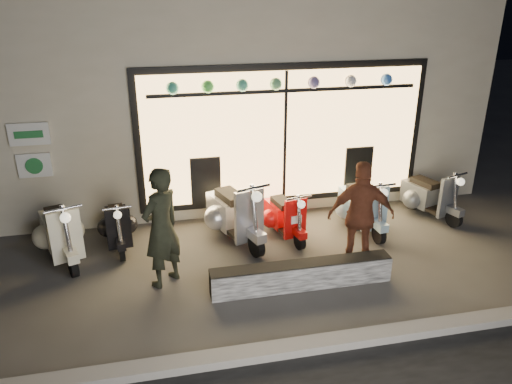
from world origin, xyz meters
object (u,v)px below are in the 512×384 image
scooter_silver (232,212)px  man (161,228)px  woman (361,215)px  scooter_red (283,215)px  graffiti_barrier (302,275)px

scooter_silver → man: size_ratio=0.88×
woman → scooter_red: bearing=-43.0°
scooter_red → man: man is taller
graffiti_barrier → scooter_silver: scooter_silver is taller
graffiti_barrier → scooter_silver: (-0.72, 1.82, 0.26)m
graffiti_barrier → scooter_red: size_ratio=2.15×
man → woman: man is taller
graffiti_barrier → woman: woman is taller
scooter_red → woman: (0.88, -1.32, 0.51)m
scooter_silver → woman: size_ratio=0.93×
scooter_silver → woman: bearing=-56.2°
scooter_red → woman: woman is taller
woman → man: bearing=11.0°
scooter_red → man: size_ratio=0.69×
scooter_red → woman: size_ratio=0.73×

